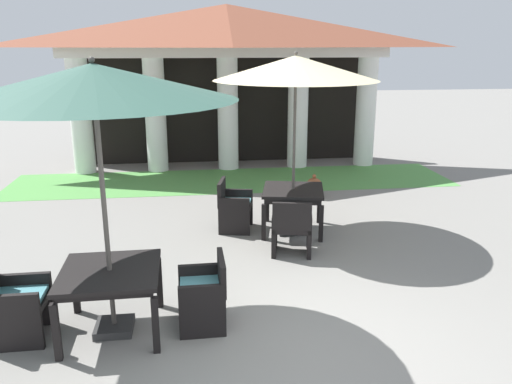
{
  "coord_description": "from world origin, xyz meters",
  "views": [
    {
      "loc": [
        -0.87,
        -4.34,
        3.06
      ],
      "look_at": [
        0.02,
        2.85,
        0.97
      ],
      "focal_mm": 36.08,
      "sensor_mm": 36.0,
      "label": 1
    }
  ],
  "objects_px": {
    "patio_chair_mid_left_east": "(204,293)",
    "patio_chair_near_foreground_south": "(292,228)",
    "patio_umbrella_near_foreground": "(296,70)",
    "patio_chair_near_foreground_west": "(234,206)",
    "patio_chair_mid_left_west": "(14,303)",
    "patio_table_near_foreground": "(293,195)",
    "patio_table_mid_left": "(110,277)",
    "terracotta_urn": "(314,187)",
    "patio_umbrella_mid_left": "(94,84)"
  },
  "relations": [
    {
      "from": "patio_umbrella_near_foreground",
      "to": "patio_chair_mid_left_east",
      "type": "xyz_separation_m",
      "value": [
        -1.56,
        -2.86,
        -2.28
      ]
    },
    {
      "from": "patio_umbrella_near_foreground",
      "to": "patio_chair_near_foreground_west",
      "type": "bearing_deg",
      "value": 168.21
    },
    {
      "from": "patio_umbrella_near_foreground",
      "to": "terracotta_urn",
      "type": "height_order",
      "value": "patio_umbrella_near_foreground"
    },
    {
      "from": "patio_umbrella_near_foreground",
      "to": "patio_table_mid_left",
      "type": "xyz_separation_m",
      "value": [
        -2.56,
        -2.87,
        -2.02
      ]
    },
    {
      "from": "patio_chair_mid_left_east",
      "to": "terracotta_urn",
      "type": "bearing_deg",
      "value": -27.32
    },
    {
      "from": "patio_chair_near_foreground_west",
      "to": "terracotta_urn",
      "type": "height_order",
      "value": "patio_chair_near_foreground_west"
    },
    {
      "from": "patio_table_near_foreground",
      "to": "patio_chair_near_foreground_west",
      "type": "xyz_separation_m",
      "value": [
        -0.98,
        0.2,
        -0.23
      ]
    },
    {
      "from": "patio_chair_near_foreground_south",
      "to": "patio_table_mid_left",
      "type": "xyz_separation_m",
      "value": [
        -2.35,
        -1.9,
        0.24
      ]
    },
    {
      "from": "patio_chair_near_foreground_west",
      "to": "patio_chair_mid_left_east",
      "type": "xyz_separation_m",
      "value": [
        -0.58,
        -3.06,
        -0.02
      ]
    },
    {
      "from": "patio_table_near_foreground",
      "to": "patio_chair_mid_left_west",
      "type": "height_order",
      "value": "patio_chair_mid_left_west"
    },
    {
      "from": "patio_chair_near_foreground_west",
      "to": "patio_chair_mid_left_west",
      "type": "bearing_deg",
      "value": -28.1
    },
    {
      "from": "patio_umbrella_near_foreground",
      "to": "terracotta_urn",
      "type": "distance_m",
      "value": 3.28
    },
    {
      "from": "patio_table_mid_left",
      "to": "terracotta_urn",
      "type": "relative_size",
      "value": 2.25
    },
    {
      "from": "patio_table_near_foreground",
      "to": "patio_chair_mid_left_west",
      "type": "distance_m",
      "value": 4.6
    },
    {
      "from": "patio_chair_mid_left_east",
      "to": "patio_umbrella_near_foreground",
      "type": "bearing_deg",
      "value": -29.63
    },
    {
      "from": "patio_chair_near_foreground_south",
      "to": "terracotta_urn",
      "type": "distance_m",
      "value": 3.15
    },
    {
      "from": "patio_table_mid_left",
      "to": "patio_chair_mid_left_east",
      "type": "bearing_deg",
      "value": 1.04
    },
    {
      "from": "patio_chair_near_foreground_south",
      "to": "patio_chair_near_foreground_west",
      "type": "height_order",
      "value": "patio_chair_near_foreground_south"
    },
    {
      "from": "patio_table_near_foreground",
      "to": "patio_umbrella_near_foreground",
      "type": "height_order",
      "value": "patio_umbrella_near_foreground"
    },
    {
      "from": "patio_chair_mid_left_west",
      "to": "terracotta_urn",
      "type": "height_order",
      "value": "patio_chair_mid_left_west"
    },
    {
      "from": "patio_chair_near_foreground_south",
      "to": "patio_table_mid_left",
      "type": "height_order",
      "value": "patio_chair_near_foreground_south"
    },
    {
      "from": "patio_chair_mid_left_east",
      "to": "patio_chair_near_foreground_south",
      "type": "bearing_deg",
      "value": -36.81
    },
    {
      "from": "patio_chair_near_foreground_west",
      "to": "patio_umbrella_near_foreground",
      "type": "bearing_deg",
      "value": 90.0
    },
    {
      "from": "patio_chair_near_foreground_south",
      "to": "terracotta_urn",
      "type": "bearing_deg",
      "value": 82.47
    },
    {
      "from": "patio_umbrella_near_foreground",
      "to": "patio_chair_mid_left_east",
      "type": "distance_m",
      "value": 3.97
    },
    {
      "from": "patio_chair_near_foreground_west",
      "to": "patio_umbrella_mid_left",
      "type": "bearing_deg",
      "value": -15.37
    },
    {
      "from": "patio_umbrella_near_foreground",
      "to": "patio_chair_mid_left_east",
      "type": "bearing_deg",
      "value": -118.59
    },
    {
      "from": "patio_chair_near_foreground_west",
      "to": "terracotta_urn",
      "type": "bearing_deg",
      "value": 146.29
    },
    {
      "from": "patio_table_near_foreground",
      "to": "patio_chair_near_foreground_west",
      "type": "relative_size",
      "value": 1.36
    },
    {
      "from": "patio_chair_near_foreground_south",
      "to": "patio_chair_near_foreground_west",
      "type": "xyz_separation_m",
      "value": [
        -0.78,
        1.18,
        -0.0
      ]
    },
    {
      "from": "patio_table_near_foreground",
      "to": "patio_table_mid_left",
      "type": "distance_m",
      "value": 3.85
    },
    {
      "from": "patio_chair_near_foreground_west",
      "to": "patio_chair_mid_left_west",
      "type": "distance_m",
      "value": 4.04
    },
    {
      "from": "patio_umbrella_near_foreground",
      "to": "patio_umbrella_mid_left",
      "type": "xyz_separation_m",
      "value": [
        -2.56,
        -2.87,
        0.02
      ]
    },
    {
      "from": "terracotta_urn",
      "to": "patio_umbrella_near_foreground",
      "type": "bearing_deg",
      "value": -112.81
    },
    {
      "from": "patio_table_near_foreground",
      "to": "patio_chair_near_foreground_south",
      "type": "height_order",
      "value": "patio_chair_near_foreground_south"
    },
    {
      "from": "patio_table_mid_left",
      "to": "terracotta_urn",
      "type": "xyz_separation_m",
      "value": [
        3.4,
        4.86,
        -0.45
      ]
    },
    {
      "from": "patio_umbrella_near_foreground",
      "to": "patio_chair_near_foreground_west",
      "type": "relative_size",
      "value": 3.43
    },
    {
      "from": "patio_umbrella_near_foreground",
      "to": "patio_umbrella_mid_left",
      "type": "height_order",
      "value": "patio_umbrella_near_foreground"
    },
    {
      "from": "patio_table_near_foreground",
      "to": "patio_chair_mid_left_east",
      "type": "height_order",
      "value": "patio_chair_mid_left_east"
    },
    {
      "from": "patio_table_mid_left",
      "to": "terracotta_urn",
      "type": "height_order",
      "value": "patio_table_mid_left"
    },
    {
      "from": "patio_table_near_foreground",
      "to": "patio_umbrella_mid_left",
      "type": "height_order",
      "value": "patio_umbrella_mid_left"
    },
    {
      "from": "patio_table_near_foreground",
      "to": "patio_table_mid_left",
      "type": "bearing_deg",
      "value": -131.68
    },
    {
      "from": "patio_umbrella_near_foreground",
      "to": "terracotta_urn",
      "type": "xyz_separation_m",
      "value": [
        0.84,
        1.99,
        -2.47
      ]
    },
    {
      "from": "patio_umbrella_near_foreground",
      "to": "terracotta_urn",
      "type": "bearing_deg",
      "value": 67.19
    },
    {
      "from": "patio_umbrella_mid_left",
      "to": "patio_table_near_foreground",
      "type": "bearing_deg",
      "value": 48.32
    },
    {
      "from": "patio_chair_near_foreground_west",
      "to": "patio_umbrella_mid_left",
      "type": "xyz_separation_m",
      "value": [
        -1.58,
        -3.08,
        2.28
      ]
    },
    {
      "from": "patio_chair_near_foreground_south",
      "to": "patio_chair_mid_left_east",
      "type": "xyz_separation_m",
      "value": [
        -1.35,
        -1.88,
        -0.02
      ]
    },
    {
      "from": "patio_chair_near_foreground_south",
      "to": "patio_table_mid_left",
      "type": "distance_m",
      "value": 3.03
    },
    {
      "from": "patio_table_near_foreground",
      "to": "patio_umbrella_mid_left",
      "type": "bearing_deg",
      "value": -131.68
    },
    {
      "from": "patio_table_near_foreground",
      "to": "patio_chair_near_foreground_south",
      "type": "relative_size",
      "value": 1.34
    }
  ]
}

